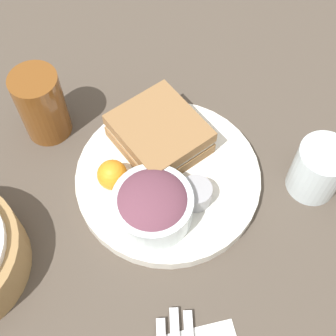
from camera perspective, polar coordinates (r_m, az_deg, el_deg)
The scene contains 8 objects.
ground_plane at distance 0.73m, azimuth 0.00°, elevation -1.66°, with size 4.00×4.00×0.00m, color #4C4238.
plate at distance 0.72m, azimuth 0.00°, elevation -1.25°, with size 0.28×0.28×0.02m, color white.
sandwich at distance 0.72m, azimuth -0.69°, elevation 4.23°, with size 0.17×0.16×0.05m.
salad_bowl at distance 0.65m, azimuth -1.88°, elevation -4.50°, with size 0.11×0.11×0.06m.
dressing_cup at distance 0.68m, azimuth 3.40°, elevation -3.15°, with size 0.05×0.05×0.03m, color #99999E.
orange_wedge at distance 0.69m, azimuth -6.80°, elevation -0.83°, with size 0.04×0.04×0.04m, color orange.
drink_glass at distance 0.76m, azimuth -15.14°, elevation 7.40°, with size 0.07×0.07×0.12m, color brown.
water_glass at distance 0.72m, azimuth 17.82°, elevation -0.16°, with size 0.08×0.08×0.09m, color silver.
Camera 1 is at (-0.34, 0.08, 0.64)m, focal length 50.00 mm.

